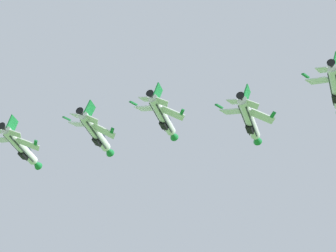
{
  "coord_description": "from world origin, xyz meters",
  "views": [
    {
      "loc": [
        1.95,
        -2.58,
        1.53
      ],
      "look_at": [
        -32.0,
        114.66,
        72.35
      ],
      "focal_mm": 86.34,
      "sensor_mm": 36.0,
      "label": 1
    }
  ],
  "objects_px": {
    "fighter_jet_right_wing": "(162,116)",
    "fighter_jet_lead": "(21,147)",
    "fighter_jet_right_outer": "(336,88)",
    "fighter_jet_left_wing": "(95,133)",
    "fighter_jet_left_outer": "(249,119)"
  },
  "relations": [
    {
      "from": "fighter_jet_lead",
      "to": "fighter_jet_right_outer",
      "type": "height_order",
      "value": "fighter_jet_right_outer"
    },
    {
      "from": "fighter_jet_right_wing",
      "to": "fighter_jet_right_outer",
      "type": "height_order",
      "value": "fighter_jet_right_wing"
    },
    {
      "from": "fighter_jet_left_wing",
      "to": "fighter_jet_right_outer",
      "type": "distance_m",
      "value": 42.54
    },
    {
      "from": "fighter_jet_left_wing",
      "to": "fighter_jet_right_wing",
      "type": "distance_m",
      "value": 12.31
    },
    {
      "from": "fighter_jet_right_outer",
      "to": "fighter_jet_left_outer",
      "type": "bearing_deg",
      "value": -179.99
    },
    {
      "from": "fighter_jet_left_wing",
      "to": "fighter_jet_right_wing",
      "type": "relative_size",
      "value": 1.0
    },
    {
      "from": "fighter_jet_right_outer",
      "to": "fighter_jet_left_wing",
      "type": "bearing_deg",
      "value": 179.71
    },
    {
      "from": "fighter_jet_right_wing",
      "to": "fighter_jet_left_outer",
      "type": "relative_size",
      "value": 1.0
    },
    {
      "from": "fighter_jet_right_wing",
      "to": "fighter_jet_lead",
      "type": "bearing_deg",
      "value": -176.58
    },
    {
      "from": "fighter_jet_left_wing",
      "to": "fighter_jet_left_outer",
      "type": "distance_m",
      "value": 27.76
    },
    {
      "from": "fighter_jet_lead",
      "to": "fighter_jet_right_wing",
      "type": "relative_size",
      "value": 1.0
    },
    {
      "from": "fighter_jet_right_wing",
      "to": "fighter_jet_left_outer",
      "type": "height_order",
      "value": "fighter_jet_right_wing"
    },
    {
      "from": "fighter_jet_left_wing",
      "to": "fighter_jet_right_outer",
      "type": "bearing_deg",
      "value": -0.29
    },
    {
      "from": "fighter_jet_right_wing",
      "to": "fighter_jet_left_outer",
      "type": "bearing_deg",
      "value": -5.74
    },
    {
      "from": "fighter_jet_left_outer",
      "to": "fighter_jet_lead",
      "type": "bearing_deg",
      "value": 179.99
    }
  ]
}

